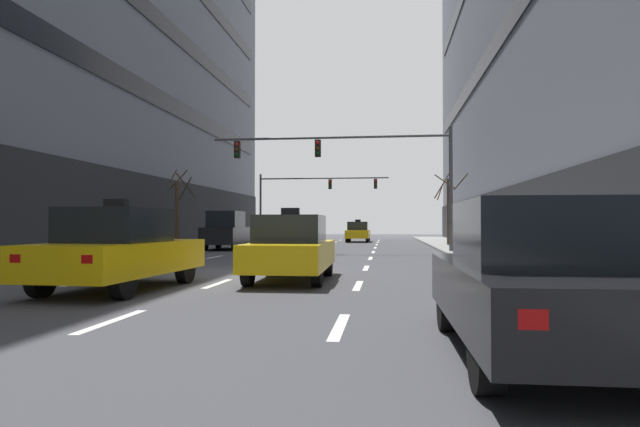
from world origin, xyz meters
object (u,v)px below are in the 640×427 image
Objects in this scene: car_driving_3 at (226,230)px; pedestrian_0 at (551,237)px; street_tree_0 at (449,210)px; traffic_signal_1 at (308,191)px; taxi_driving_2 at (291,248)px; street_tree_1 at (177,210)px; taxi_driving_0 at (120,250)px; car_parked_0 at (541,280)px; traffic_signal_0 at (360,160)px; taxi_driving_1 at (358,232)px.

pedestrian_0 is (12.23, -17.39, 0.08)m from car_driving_3.
traffic_signal_1 is at bearing 129.77° from street_tree_0.
street_tree_1 reaches higher than taxi_driving_2.
traffic_signal_1 is (-1.08, 35.91, 3.45)m from taxi_driving_0.
traffic_signal_1 is at bearing 106.21° from pedestrian_0.
street_tree_1 is (-5.00, -17.25, -2.08)m from traffic_signal_1.
street_tree_0 is 1.05× the size of street_tree_1.
taxi_driving_2 is 5.94m from pedestrian_0.
car_parked_0 is 21.02m from traffic_signal_0.
car_parked_0 is 28.40m from street_tree_0.
street_tree_0 reaches higher than pedestrian_0.
pedestrian_0 is (-0.41, -22.24, -1.16)m from street_tree_0.
pedestrian_0 reaches higher than taxi_driving_2.
traffic_signal_1 is at bearing 104.94° from traffic_signal_0.
taxi_driving_0 is at bearing -145.03° from taxi_driving_2.
taxi_driving_2 is 0.98× the size of car_parked_0.
taxi_driving_0 is at bearing -88.28° from traffic_signal_1.
street_tree_1 is at bearing 108.05° from taxi_driving_0.
traffic_signal_0 is (4.39, 15.42, 3.65)m from taxi_driving_0.
street_tree_0 is at bearing 85.47° from car_parked_0.
taxi_driving_1 is 0.36× the size of traffic_signal_0.
taxi_driving_1 is at bearing 95.87° from car_parked_0.
street_tree_1 is (-10.47, 3.24, -2.29)m from traffic_signal_0.
car_driving_3 reaches higher than taxi_driving_0.
car_driving_3 reaches higher than taxi_driving_2.
taxi_driving_1 is 16.83m from traffic_signal_0.
taxi_driving_0 is 2.77× the size of pedestrian_0.
pedestrian_0 is at bearing -72.02° from traffic_signal_0.
pedestrian_0 is at bearing -79.67° from taxi_driving_1.
taxi_driving_0 is 1.02× the size of street_tree_0.
taxi_driving_1 is at bearing 89.70° from taxi_driving_2.
taxi_driving_2 is 0.99× the size of street_tree_1.
pedestrian_0 is at bearing 6.05° from taxi_driving_0.
street_tree_0 is (10.57, -12.70, -2.02)m from traffic_signal_1.
taxi_driving_0 is 1.12× the size of taxi_driving_1.
car_driving_3 is at bearing 99.74° from taxi_driving_0.
car_driving_3 is at bearing 113.94° from car_parked_0.
traffic_signal_0 is (0.93, -16.38, 3.73)m from taxi_driving_1.
traffic_signal_0 is 11.19m from street_tree_1.
taxi_driving_2 is 0.37× the size of traffic_signal_0.
car_driving_3 is (-6.61, -13.46, 0.27)m from taxi_driving_1.
taxi_driving_0 is 1.08× the size of street_tree_1.
traffic_signal_1 is (-4.38, 33.60, 3.51)m from taxi_driving_2.
street_tree_1 is (-9.54, -13.15, 1.45)m from taxi_driving_1.
street_tree_1 is at bearing 173.99° from car_driving_3.
traffic_signal_0 is 21.20m from traffic_signal_1.
taxi_driving_2 is at bearing -90.30° from taxi_driving_1.
car_parked_0 is at bearing -84.13° from taxi_driving_1.
taxi_driving_0 is at bearing 145.03° from car_parked_0.
taxi_driving_1 is 16.31m from street_tree_1.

